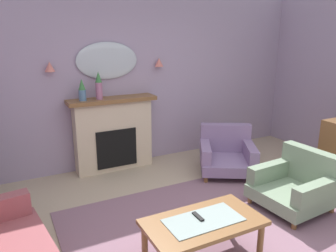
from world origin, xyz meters
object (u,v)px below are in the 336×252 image
at_px(tv_remote, 198,217).
at_px(armchair_near_fireplace, 227,153).
at_px(mantel_vase_centre, 82,90).
at_px(wall_sconce_left, 50,67).
at_px(coffee_table, 203,226).
at_px(wall_mirror, 107,61).
at_px(fireplace, 114,135).
at_px(mantel_vase_left, 99,86).
at_px(wall_sconce_right, 159,62).
at_px(armchair_by_coffee_table, 297,184).

bearing_deg(tv_remote, armchair_near_fireplace, 45.82).
relative_size(mantel_vase_centre, wall_sconce_left, 2.29).
bearing_deg(coffee_table, tv_remote, 111.59).
height_order(wall_mirror, tv_remote, wall_mirror).
relative_size(mantel_vase_centre, wall_mirror, 0.33).
xyz_separation_m(fireplace, mantel_vase_left, (-0.20, -0.03, 0.79)).
relative_size(wall_sconce_right, armchair_by_coffee_table, 0.16).
xyz_separation_m(wall_mirror, armchair_near_fireplace, (1.52, -1.07, -1.40)).
bearing_deg(mantel_vase_left, armchair_near_fireplace, -27.57).
distance_m(coffee_table, tv_remote, 0.09).
height_order(fireplace, wall_sconce_right, wall_sconce_right).
distance_m(mantel_vase_centre, armchair_near_fireplace, 2.39).
xyz_separation_m(wall_sconce_left, armchair_by_coffee_table, (2.48, -2.30, -1.35)).
distance_m(wall_sconce_right, coffee_table, 3.05).
height_order(mantel_vase_centre, armchair_by_coffee_table, mantel_vase_centre).
distance_m(coffee_table, armchair_by_coffee_table, 1.65).
bearing_deg(mantel_vase_left, armchair_by_coffee_table, -50.03).
bearing_deg(tv_remote, wall_mirror, 89.97).
xyz_separation_m(armchair_near_fireplace, armchair_by_coffee_table, (0.11, -1.28, 0.00)).
relative_size(wall_sconce_left, armchair_near_fireplace, 0.13).
distance_m(wall_mirror, wall_sconce_right, 0.85).
xyz_separation_m(coffee_table, armchair_by_coffee_table, (1.61, 0.34, -0.08)).
bearing_deg(coffee_table, fireplace, 90.49).
xyz_separation_m(wall_mirror, coffee_table, (0.02, -2.70, -1.33)).
xyz_separation_m(wall_mirror, armchair_by_coffee_table, (1.63, -2.35, -1.40)).
xyz_separation_m(mantel_vase_left, wall_sconce_right, (1.05, 0.12, 0.30)).
distance_m(wall_sconce_right, armchair_by_coffee_table, 2.78).
xyz_separation_m(mantel_vase_centre, wall_sconce_left, (-0.40, 0.12, 0.34)).
distance_m(mantel_vase_left, wall_sconce_left, 0.72).
xyz_separation_m(mantel_vase_left, armchair_near_fireplace, (1.72, -0.90, -1.06)).
bearing_deg(wall_sconce_left, fireplace, -6.16).
bearing_deg(mantel_vase_left, wall_sconce_left, 169.54).
height_order(wall_sconce_left, wall_sconce_right, same).
bearing_deg(armchair_near_fireplace, tv_remote, -134.18).
distance_m(mantel_vase_left, wall_mirror, 0.43).
distance_m(mantel_vase_centre, wall_sconce_left, 0.54).
bearing_deg(mantel_vase_left, tv_remote, -85.40).
xyz_separation_m(wall_mirror, tv_remote, (-0.00, -2.64, -1.26)).
bearing_deg(wall_sconce_right, wall_sconce_left, 180.00).
bearing_deg(wall_mirror, armchair_by_coffee_table, -55.30).
height_order(mantel_vase_centre, wall_sconce_left, wall_sconce_left).
distance_m(wall_sconce_left, coffee_table, 3.06).
height_order(fireplace, wall_sconce_left, wall_sconce_left).
bearing_deg(armchair_near_fireplace, fireplace, 148.64).
xyz_separation_m(tv_remote, armchair_near_fireplace, (1.52, 1.57, -0.15)).
bearing_deg(tv_remote, wall_sconce_left, 108.16).
distance_m(armchair_near_fireplace, armchair_by_coffee_table, 1.29).
relative_size(mantel_vase_centre, mantel_vase_left, 0.78).
height_order(wall_mirror, armchair_near_fireplace, wall_mirror).
distance_m(wall_mirror, armchair_by_coffee_table, 3.19).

